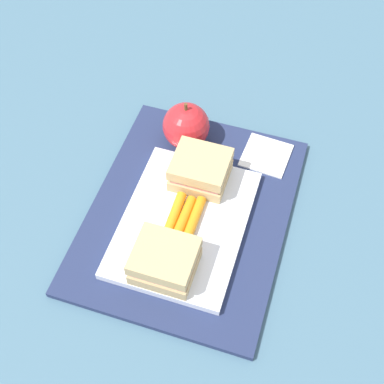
{
  "coord_description": "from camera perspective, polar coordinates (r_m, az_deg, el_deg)",
  "views": [
    {
      "loc": [
        -0.4,
        -0.13,
        0.66
      ],
      "look_at": [
        0.01,
        0.0,
        0.04
      ],
      "focal_mm": 49.75,
      "sensor_mm": 36.0,
      "label": 1
    }
  ],
  "objects": [
    {
      "name": "paper_napkin",
      "position": [
        0.84,
        7.95,
        3.92
      ],
      "size": [
        0.07,
        0.07,
        0.0
      ],
      "primitive_type": "cube",
      "rotation": [
        0.0,
        0.0,
        -0.07
      ],
      "color": "white",
      "rests_on": "lunchbag_mat"
    },
    {
      "name": "apple",
      "position": [
        0.82,
        -0.64,
        7.09
      ],
      "size": [
        0.07,
        0.07,
        0.08
      ],
      "color": "red",
      "rests_on": "lunchbag_mat"
    },
    {
      "name": "ground_plane",
      "position": [
        0.78,
        -0.28,
        -2.5
      ],
      "size": [
        2.4,
        2.4,
        0.0
      ],
      "primitive_type": "plane",
      "color": "#42667A"
    },
    {
      "name": "sandwich_half_left",
      "position": [
        0.69,
        -2.95,
        -7.37
      ],
      "size": [
        0.07,
        0.08,
        0.04
      ],
      "color": "tan",
      "rests_on": "food_tray"
    },
    {
      "name": "carrot_sticks_bundle",
      "position": [
        0.74,
        -0.89,
        -2.84
      ],
      "size": [
        0.08,
        0.04,
        0.02
      ],
      "color": "orange",
      "rests_on": "food_tray"
    },
    {
      "name": "lunchbag_mat",
      "position": [
        0.77,
        -0.28,
        -2.3
      ],
      "size": [
        0.36,
        0.28,
        0.01
      ],
      "primitive_type": "cube",
      "color": "navy",
      "rests_on": "ground_plane"
    },
    {
      "name": "sandwich_half_right",
      "position": [
        0.77,
        0.92,
        2.43
      ],
      "size": [
        0.07,
        0.08,
        0.04
      ],
      "color": "tan",
      "rests_on": "food_tray"
    },
    {
      "name": "food_tray",
      "position": [
        0.75,
        -0.87,
        -3.36
      ],
      "size": [
        0.23,
        0.17,
        0.01
      ],
      "primitive_type": "cube",
      "color": "white",
      "rests_on": "lunchbag_mat"
    }
  ]
}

